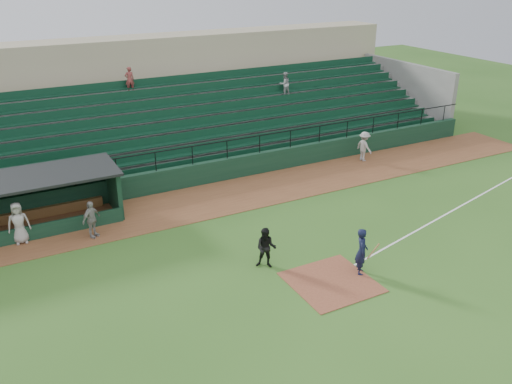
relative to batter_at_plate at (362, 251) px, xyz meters
name	(u,v)px	position (x,y,z in m)	size (l,w,h in m)	color
ground	(316,270)	(-1.37, 0.96, -0.94)	(90.00, 90.00, 0.00)	#315D1E
warning_track	(228,196)	(-1.37, 8.96, -0.93)	(40.00, 4.00, 0.03)	brown
home_plate_dirt	(331,282)	(-1.37, -0.04, -0.93)	(3.00, 3.00, 0.03)	brown
foul_line	(443,216)	(6.63, 2.16, -0.94)	(18.00, 0.09, 0.01)	white
stadium_structure	(169,114)	(-1.37, 17.42, 1.36)	(38.00, 13.08, 6.40)	#10311F
dugout	(15,198)	(-11.12, 10.52, 0.39)	(8.90, 3.20, 2.42)	#10311F
batter_at_plate	(362,251)	(0.00, 0.00, 0.00)	(1.17, 0.82, 1.89)	black
umpire	(266,248)	(-2.98, 2.10, -0.11)	(0.81, 0.63, 1.66)	black
runner	(364,146)	(8.05, 9.96, -0.02)	(1.15, 0.66, 1.78)	#9E9894
dugout_player_a	(91,219)	(-8.42, 7.75, -0.08)	(0.98, 0.41, 1.67)	gray
dugout_player_b	(19,223)	(-11.22, 8.68, 0.00)	(0.90, 0.58, 1.83)	#ABA6A0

